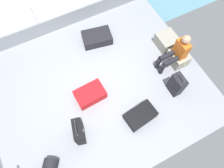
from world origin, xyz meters
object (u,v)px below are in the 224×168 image
suitcase_0 (176,85)px  suitcase_1 (97,38)px  cargo_crate_0 (166,41)px  suitcase_2 (90,94)px  cargo_crate_1 (178,58)px  passenger_seated (176,52)px  suitcase_3 (140,116)px  suitcase_4 (79,132)px

suitcase_0 → suitcase_1: 2.44m
cargo_crate_0 → suitcase_1: (-0.99, -1.60, -0.05)m
suitcase_0 → suitcase_2: suitcase_0 is taller
cargo_crate_1 → passenger_seated: size_ratio=0.51×
suitcase_2 → suitcase_3: bearing=38.9°
cargo_crate_1 → suitcase_4: (0.62, -3.00, 0.13)m
passenger_seated → suitcase_1: size_ratio=1.23×
suitcase_0 → cargo_crate_1: bearing=140.2°
passenger_seated → suitcase_4: bearing=-77.7°
suitcase_4 → suitcase_1: bearing=146.6°
cargo_crate_0 → suitcase_0: bearing=-25.3°
suitcase_0 → suitcase_3: (0.22, -1.08, -0.19)m
cargo_crate_1 → suitcase_0: size_ratio=0.73×
cargo_crate_1 → suitcase_2: cargo_crate_1 is taller
suitcase_0 → suitcase_3: 1.12m
cargo_crate_0 → suitcase_1: bearing=-121.7°
suitcase_2 → suitcase_1: bearing=149.0°
suitcase_2 → cargo_crate_0: bearing=100.3°
suitcase_1 → passenger_seated: bearing=41.5°
suitcase_0 → suitcase_1: (-2.21, -1.02, -0.19)m
cargo_crate_0 → suitcase_4: bearing=-68.6°
suitcase_1 → suitcase_4: suitcase_4 is taller
cargo_crate_1 → suitcase_3: bearing=-61.8°
suitcase_0 → suitcase_4: suitcase_4 is taller
suitcase_3 → cargo_crate_0: bearing=131.1°
suitcase_0 → suitcase_1: bearing=-155.3°
passenger_seated → suitcase_1: 2.13m
cargo_crate_0 → passenger_seated: size_ratio=0.53×
suitcase_2 → suitcase_3: 1.28m
passenger_seated → suitcase_0: bearing=-29.2°
passenger_seated → suitcase_3: passenger_seated is taller
passenger_seated → suitcase_0: (0.65, -0.36, -0.24)m
cargo_crate_0 → suitcase_0: 1.36m
cargo_crate_0 → cargo_crate_1: (0.57, -0.04, 0.01)m
suitcase_4 → suitcase_2: bearing=142.2°
passenger_seated → cargo_crate_1: bearing=90.0°
suitcase_1 → suitcase_3: bearing=-1.4°
cargo_crate_0 → suitcase_4: (1.19, -3.03, 0.13)m
cargo_crate_1 → passenger_seated: bearing=-90.0°
cargo_crate_1 → suitcase_2: (-0.13, -2.42, -0.05)m
suitcase_1 → cargo_crate_1: bearing=45.0°
suitcase_3 → suitcase_0: bearing=101.5°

